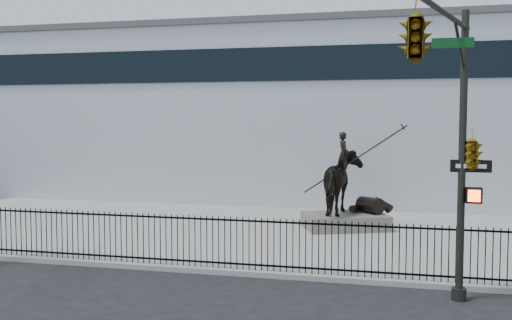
# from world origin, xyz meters

# --- Properties ---
(ground) EXTENTS (120.00, 120.00, 0.00)m
(ground) POSITION_xyz_m (0.00, 0.00, 0.00)
(ground) COLOR black
(ground) RESTS_ON ground
(plaza) EXTENTS (30.00, 12.00, 0.15)m
(plaza) POSITION_xyz_m (0.00, 7.00, 0.07)
(plaza) COLOR gray
(plaza) RESTS_ON ground
(building) EXTENTS (44.00, 14.00, 9.00)m
(building) POSITION_xyz_m (0.00, 20.00, 4.50)
(building) COLOR silver
(building) RESTS_ON ground
(picket_fence) EXTENTS (22.10, 0.10, 1.50)m
(picket_fence) POSITION_xyz_m (0.00, 1.25, 0.90)
(picket_fence) COLOR black
(picket_fence) RESTS_ON plaza
(statue_plinth) EXTENTS (3.66, 3.14, 0.58)m
(statue_plinth) POSITION_xyz_m (3.45, 8.30, 0.44)
(statue_plinth) COLOR #55524D
(statue_plinth) RESTS_ON plaza
(equestrian_statue) EXTENTS (3.68, 3.05, 3.35)m
(equestrian_statue) POSITION_xyz_m (3.51, 8.32, 1.94)
(equestrian_statue) COLOR black
(equestrian_statue) RESTS_ON statue_plinth
(traffic_signal_right) EXTENTS (2.17, 6.86, 7.00)m
(traffic_signal_right) POSITION_xyz_m (6.47, -2.00, 4.85)
(traffic_signal_right) COLOR black
(traffic_signal_right) RESTS_ON ground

